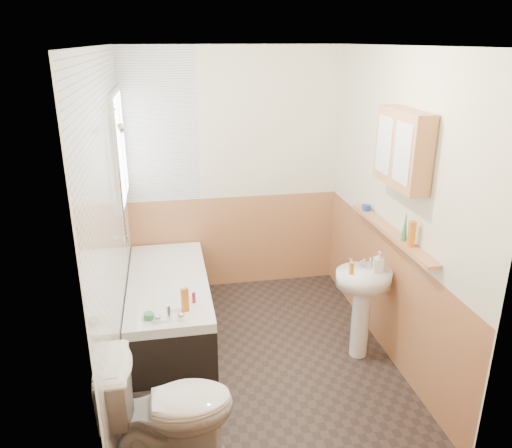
% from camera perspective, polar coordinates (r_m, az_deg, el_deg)
% --- Properties ---
extents(floor, '(2.80, 2.80, 0.00)m').
position_cam_1_polar(floor, '(4.41, 0.37, -14.85)').
color(floor, black).
rests_on(floor, ground).
extents(ceiling, '(2.80, 2.80, 0.00)m').
position_cam_1_polar(ceiling, '(3.60, 0.46, 19.70)').
color(ceiling, white).
rests_on(ceiling, ground).
extents(wall_back, '(2.20, 0.02, 2.50)m').
position_cam_1_polar(wall_back, '(5.16, -2.57, 5.83)').
color(wall_back, '#EDE5C3').
rests_on(wall_back, ground).
extents(wall_front, '(2.20, 0.02, 2.50)m').
position_cam_1_polar(wall_front, '(2.58, 6.43, -9.79)').
color(wall_front, '#EDE5C3').
rests_on(wall_front, ground).
extents(wall_left, '(0.02, 2.80, 2.50)m').
position_cam_1_polar(wall_left, '(3.79, -16.31, -0.42)').
color(wall_left, '#EDE5C3').
rests_on(wall_left, ground).
extents(wall_right, '(0.02, 2.80, 2.50)m').
position_cam_1_polar(wall_right, '(4.17, 15.56, 1.55)').
color(wall_right, '#EDE5C3').
rests_on(wall_right, ground).
extents(wainscot_right, '(0.01, 2.80, 1.00)m').
position_cam_1_polar(wainscot_right, '(4.45, 14.40, -7.64)').
color(wainscot_right, '#C07F4F').
rests_on(wainscot_right, wall_right).
extents(wainscot_front, '(2.20, 0.01, 1.00)m').
position_cam_1_polar(wainscot_front, '(3.04, 5.71, -21.90)').
color(wainscot_front, '#C07F4F').
rests_on(wainscot_front, wall_front).
extents(wainscot_back, '(2.20, 0.01, 1.00)m').
position_cam_1_polar(wainscot_back, '(5.38, -2.41, -1.99)').
color(wainscot_back, '#C07F4F').
rests_on(wainscot_back, wall_back).
extents(tile_cladding_left, '(0.01, 2.80, 2.50)m').
position_cam_1_polar(tile_cladding_left, '(3.79, -15.98, -0.40)').
color(tile_cladding_left, white).
rests_on(tile_cladding_left, wall_left).
extents(tile_return_back, '(0.75, 0.01, 1.50)m').
position_cam_1_polar(tile_return_back, '(4.99, -11.05, 10.85)').
color(tile_return_back, white).
rests_on(tile_return_back, wall_back).
extents(window, '(0.03, 0.79, 0.99)m').
position_cam_1_polar(window, '(4.59, -15.20, 8.45)').
color(window, white).
rests_on(window, wall_left).
extents(bathtub, '(0.70, 1.65, 0.67)m').
position_cam_1_polar(bathtub, '(4.66, -9.86, -9.03)').
color(bathtub, black).
rests_on(bathtub, floor).
extents(shower_riser, '(0.10, 0.08, 1.14)m').
position_cam_1_polar(shower_riser, '(4.08, -15.29, 6.64)').
color(shower_riser, silver).
rests_on(shower_riser, wall_left).
extents(toilet, '(0.83, 0.48, 0.80)m').
position_cam_1_polar(toilet, '(3.32, -9.93, -20.11)').
color(toilet, white).
rests_on(toilet, floor).
extents(sink, '(0.46, 0.37, 0.89)m').
position_cam_1_polar(sink, '(4.23, 12.06, -8.02)').
color(sink, white).
rests_on(sink, floor).
extents(pine_shelf, '(0.10, 1.38, 0.03)m').
position_cam_1_polar(pine_shelf, '(4.10, 15.09, -0.85)').
color(pine_shelf, '#C07F4F').
rests_on(pine_shelf, wall_right).
extents(medicine_cabinet, '(0.16, 0.62, 0.56)m').
position_cam_1_polar(medicine_cabinet, '(3.80, 16.42, 8.24)').
color(medicine_cabinet, '#C07F4F').
rests_on(medicine_cabinet, wall_right).
extents(foam_can, '(0.06, 0.06, 0.19)m').
position_cam_1_polar(foam_can, '(3.79, 17.35, -1.08)').
color(foam_can, orange).
rests_on(foam_can, pine_shelf).
extents(green_bottle, '(0.06, 0.06, 0.24)m').
position_cam_1_polar(green_bottle, '(3.87, 16.68, -0.21)').
color(green_bottle, '#388447').
rests_on(green_bottle, pine_shelf).
extents(black_jar, '(0.08, 0.08, 0.05)m').
position_cam_1_polar(black_jar, '(4.52, 12.51, 1.85)').
color(black_jar, '#19339E').
rests_on(black_jar, pine_shelf).
extents(soap_bottle, '(0.11, 0.19, 0.08)m').
position_cam_1_polar(soap_bottle, '(4.13, 13.77, -4.80)').
color(soap_bottle, silver).
rests_on(soap_bottle, sink).
extents(clear_bottle, '(0.04, 0.04, 0.10)m').
position_cam_1_polar(clear_bottle, '(4.04, 10.87, -5.02)').
color(clear_bottle, orange).
rests_on(clear_bottle, sink).
extents(blue_gel, '(0.06, 0.05, 0.20)m').
position_cam_1_polar(blue_gel, '(3.97, -8.13, -8.60)').
color(blue_gel, orange).
rests_on(blue_gel, bathtub).
extents(cream_jar, '(0.08, 0.08, 0.05)m').
position_cam_1_polar(cream_jar, '(3.96, -12.13, -10.25)').
color(cream_jar, '#388447').
rests_on(cream_jar, bathtub).
extents(orange_bottle, '(0.03, 0.03, 0.09)m').
position_cam_1_polar(orange_bottle, '(4.11, -7.11, -8.36)').
color(orange_bottle, maroon).
rests_on(orange_bottle, bathtub).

